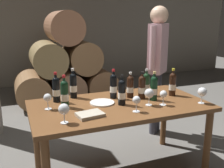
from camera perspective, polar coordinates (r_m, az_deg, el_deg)
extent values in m
cube|color=gray|center=(6.48, -13.35, 12.52)|extent=(10.00, 0.24, 2.80)
cylinder|color=olive|center=(4.99, -17.07, -1.03)|extent=(0.60, 0.90, 0.60)
cylinder|color=#886145|center=(5.06, -9.97, -0.37)|extent=(0.60, 0.90, 0.60)
cylinder|color=brown|center=(5.22, -3.18, 0.28)|extent=(0.60, 0.90, 0.60)
cylinder|color=olive|center=(4.90, -13.86, 5.47)|extent=(0.60, 0.90, 0.60)
cylinder|color=brown|center=(5.02, -6.70, 5.99)|extent=(0.60, 0.90, 0.60)
cylinder|color=#916144|center=(4.90, -10.53, 12.06)|extent=(0.60, 0.90, 0.60)
cube|color=brown|center=(2.54, 1.65, -4.76)|extent=(1.70, 0.90, 0.04)
cylinder|color=brown|center=(2.78, 20.08, -12.45)|extent=(0.07, 0.07, 0.72)
cylinder|color=brown|center=(2.87, -16.19, -11.20)|extent=(0.07, 0.07, 0.72)
cylinder|color=brown|center=(3.34, 11.26, -7.18)|extent=(0.07, 0.07, 0.72)
cylinder|color=black|center=(2.45, -10.30, -2.64)|extent=(0.07, 0.07, 0.22)
sphere|color=black|center=(2.42, -10.42, -0.06)|extent=(0.07, 0.07, 0.07)
cylinder|color=black|center=(2.41, -10.45, 0.58)|extent=(0.03, 0.03, 0.07)
cylinder|color=#B21E23|center=(2.40, -10.50, 1.65)|extent=(0.03, 0.03, 0.02)
cylinder|color=silver|center=(2.45, -10.29, -2.88)|extent=(0.07, 0.07, 0.06)
cylinder|color=black|center=(2.72, 3.99, -1.01)|extent=(0.07, 0.07, 0.19)
sphere|color=black|center=(2.69, 4.03, 1.06)|extent=(0.07, 0.07, 0.07)
cylinder|color=black|center=(2.68, 4.03, 1.55)|extent=(0.03, 0.03, 0.06)
cylinder|color=silver|center=(2.68, 4.05, 2.39)|extent=(0.03, 0.03, 0.02)
cylinder|color=silver|center=(2.72, 3.98, -1.20)|extent=(0.07, 0.07, 0.06)
cylinder|color=black|center=(2.63, -12.08, -1.61)|extent=(0.07, 0.07, 0.21)
sphere|color=black|center=(2.60, -12.21, 0.75)|extent=(0.07, 0.07, 0.07)
cylinder|color=black|center=(2.59, -12.24, 1.33)|extent=(0.03, 0.03, 0.07)
cylinder|color=#B21E23|center=(2.58, -12.29, 2.30)|extent=(0.03, 0.03, 0.02)
cylinder|color=silver|center=(2.63, -12.07, -1.83)|extent=(0.07, 0.07, 0.06)
cylinder|color=black|center=(2.85, 13.07, -0.45)|extent=(0.07, 0.07, 0.21)
sphere|color=black|center=(2.82, 13.19, 1.69)|extent=(0.07, 0.07, 0.07)
cylinder|color=black|center=(2.82, 13.23, 2.21)|extent=(0.03, 0.03, 0.06)
cylinder|color=gold|center=(2.81, 13.28, 3.09)|extent=(0.03, 0.03, 0.02)
cylinder|color=silver|center=(2.85, 13.06, -0.65)|extent=(0.07, 0.07, 0.06)
cylinder|color=black|center=(2.69, 6.53, -1.12)|extent=(0.07, 0.07, 0.20)
sphere|color=black|center=(2.66, 6.60, 1.05)|extent=(0.07, 0.07, 0.07)
cylinder|color=black|center=(2.66, 6.61, 1.58)|extent=(0.03, 0.03, 0.06)
cylinder|color=black|center=(2.65, 6.64, 2.47)|extent=(0.03, 0.03, 0.02)
cylinder|color=silver|center=(2.69, 6.53, -1.33)|extent=(0.07, 0.07, 0.06)
cylinder|color=#19381E|center=(2.82, 7.50, -0.42)|extent=(0.07, 0.07, 0.20)
sphere|color=#19381E|center=(2.79, 7.57, 1.68)|extent=(0.07, 0.07, 0.07)
cylinder|color=#19381E|center=(2.79, 7.59, 2.19)|extent=(0.03, 0.03, 0.06)
cylinder|color=silver|center=(2.78, 7.62, 3.05)|extent=(0.03, 0.03, 0.02)
cylinder|color=silver|center=(2.82, 7.50, -0.62)|extent=(0.07, 0.07, 0.06)
cylinder|color=black|center=(2.65, 9.12, -1.35)|extent=(0.07, 0.07, 0.21)
sphere|color=black|center=(2.62, 9.22, 0.95)|extent=(0.07, 0.07, 0.07)
cylinder|color=black|center=(2.62, 9.24, 1.52)|extent=(0.03, 0.03, 0.07)
cylinder|color=tan|center=(2.61, 9.28, 2.47)|extent=(0.03, 0.03, 0.02)
cylinder|color=silver|center=(2.65, 9.11, -1.57)|extent=(0.07, 0.07, 0.06)
cylinder|color=black|center=(2.72, -8.44, -0.76)|extent=(0.07, 0.07, 0.22)
sphere|color=black|center=(2.70, -8.53, 1.60)|extent=(0.07, 0.07, 0.07)
cylinder|color=black|center=(2.69, -8.55, 2.18)|extent=(0.03, 0.03, 0.07)
cylinder|color=silver|center=(2.68, -8.59, 3.16)|extent=(0.03, 0.03, 0.02)
cylinder|color=silver|center=(2.73, -8.43, -0.99)|extent=(0.07, 0.07, 0.07)
cylinder|color=black|center=(2.48, 2.17, -2.29)|extent=(0.07, 0.07, 0.21)
sphere|color=black|center=(2.45, 2.19, 0.14)|extent=(0.07, 0.07, 0.07)
cylinder|color=black|center=(2.45, 2.20, 0.74)|extent=(0.03, 0.03, 0.06)
cylinder|color=black|center=(2.44, 2.21, 1.74)|extent=(0.03, 0.03, 0.02)
cylinder|color=silver|center=(2.48, 2.16, -2.52)|extent=(0.07, 0.07, 0.06)
cylinder|color=black|center=(2.68, 0.32, -0.89)|extent=(0.07, 0.07, 0.21)
sphere|color=black|center=(2.65, 0.32, 1.46)|extent=(0.07, 0.07, 0.07)
cylinder|color=black|center=(2.65, 0.32, 2.04)|extent=(0.03, 0.03, 0.07)
cylinder|color=#B21E23|center=(2.64, 0.33, 3.01)|extent=(0.03, 0.03, 0.02)
cylinder|color=silver|center=(2.69, 0.32, -1.11)|extent=(0.07, 0.07, 0.06)
cylinder|color=white|center=(2.13, -10.34, -8.33)|extent=(0.06, 0.06, 0.00)
cylinder|color=white|center=(2.11, -10.39, -7.33)|extent=(0.01, 0.01, 0.07)
sphere|color=white|center=(2.08, -10.49, -5.41)|extent=(0.09, 0.09, 0.09)
cylinder|color=white|center=(2.34, 5.31, -5.99)|extent=(0.06, 0.06, 0.00)
cylinder|color=white|center=(2.33, 5.34, -5.07)|extent=(0.01, 0.01, 0.07)
sphere|color=white|center=(2.30, 5.38, -3.48)|extent=(0.07, 0.07, 0.07)
cylinder|color=white|center=(2.69, 18.94, -3.95)|extent=(0.06, 0.06, 0.00)
cylinder|color=white|center=(2.68, 19.01, -3.14)|extent=(0.01, 0.01, 0.07)
sphere|color=white|center=(2.66, 19.14, -1.61)|extent=(0.09, 0.09, 0.09)
cylinder|color=white|center=(2.46, -13.77, -5.33)|extent=(0.06, 0.06, 0.00)
cylinder|color=white|center=(2.45, -13.82, -4.45)|extent=(0.01, 0.01, 0.07)
sphere|color=white|center=(2.42, -13.92, -2.91)|extent=(0.07, 0.07, 0.07)
cylinder|color=white|center=(2.54, 11.07, -4.50)|extent=(0.06, 0.06, 0.00)
cylinder|color=white|center=(2.53, 11.11, -3.64)|extent=(0.01, 0.01, 0.07)
sphere|color=white|center=(2.51, 11.19, -2.17)|extent=(0.07, 0.07, 0.07)
cylinder|color=white|center=(2.52, 8.04, -4.56)|extent=(0.06, 0.06, 0.00)
cylinder|color=white|center=(2.51, 8.08, -3.70)|extent=(0.01, 0.01, 0.07)
sphere|color=white|center=(2.48, 8.14, -2.03)|extent=(0.09, 0.09, 0.09)
cube|color=#B2A893|center=(2.23, -4.82, -6.67)|extent=(0.24, 0.19, 0.03)
cylinder|color=white|center=(2.55, -2.18, -4.09)|extent=(0.24, 0.24, 0.01)
cylinder|color=#383842|center=(3.70, 9.75, -3.85)|extent=(0.11, 0.11, 0.85)
cylinder|color=#383842|center=(3.60, 9.21, -4.35)|extent=(0.11, 0.11, 0.85)
cube|color=#CC9EA8|center=(3.49, 9.99, 7.62)|extent=(0.36, 0.35, 0.64)
cylinder|color=#CC9EA8|center=(3.69, 11.02, 8.43)|extent=(0.08, 0.08, 0.54)
cylinder|color=#CC9EA8|center=(3.29, 8.89, 7.82)|extent=(0.08, 0.08, 0.54)
sphere|color=tan|center=(3.47, 10.31, 14.61)|extent=(0.23, 0.23, 0.23)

